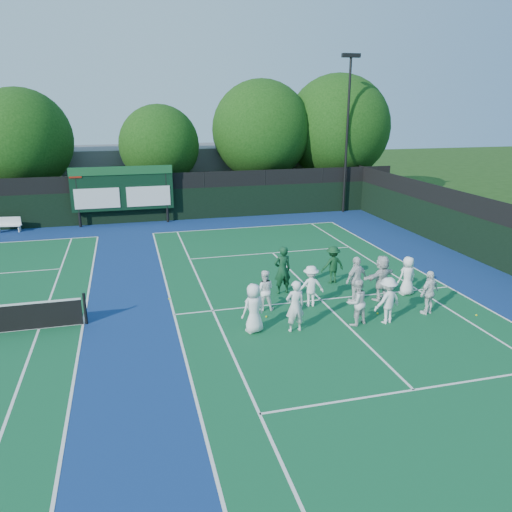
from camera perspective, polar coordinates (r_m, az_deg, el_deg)
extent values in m
plane|color=#19380F|center=(18.13, 8.60, -6.15)|extent=(120.00, 120.00, 0.00)
cube|color=navy|center=(17.75, -11.00, -6.79)|extent=(34.00, 32.00, 0.01)
cube|color=#10502B|center=(18.98, 7.42, -4.99)|extent=(10.97, 23.77, 0.00)
cube|color=silver|center=(29.80, -1.09, 3.27)|extent=(10.97, 0.08, 0.00)
cube|color=silver|center=(17.77, -9.34, -6.63)|extent=(0.08, 23.77, 0.00)
cube|color=silver|center=(21.56, 21.10, -3.30)|extent=(0.08, 23.77, 0.00)
cube|color=silver|center=(17.92, -4.96, -6.24)|extent=(0.08, 23.77, 0.00)
cube|color=silver|center=(20.81, 18.02, -3.70)|extent=(0.08, 23.77, 0.00)
cube|color=silver|center=(13.89, 17.57, -14.38)|extent=(8.23, 0.08, 0.00)
cube|color=silver|center=(24.69, 1.90, 0.36)|extent=(8.23, 0.08, 0.00)
cube|color=silver|center=(18.98, 7.42, -4.98)|extent=(0.08, 12.80, 0.00)
cube|color=silver|center=(17.81, -19.16, -7.34)|extent=(0.08, 23.77, 0.00)
cube|color=silver|center=(17.99, -23.53, -7.58)|extent=(0.08, 23.77, 0.00)
cube|color=black|center=(31.86, -13.05, 5.55)|extent=(34.00, 0.08, 2.00)
cube|color=black|center=(31.61, -13.23, 8.21)|extent=(34.00, 0.05, 1.00)
cylinder|color=black|center=(31.45, -19.71, 6.24)|extent=(0.16, 0.16, 3.50)
cylinder|color=black|center=(31.41, -10.18, 6.95)|extent=(0.16, 0.16, 3.50)
cube|color=black|center=(31.25, -15.02, 7.43)|extent=(6.00, 0.15, 2.60)
cube|color=#164D25|center=(31.00, -15.17, 9.41)|extent=(6.00, 0.05, 0.50)
cube|color=silver|center=(31.28, -17.70, 6.29)|extent=(2.60, 0.04, 1.20)
cube|color=silver|center=(31.26, -12.18, 6.70)|extent=(2.60, 0.04, 1.20)
cube|color=#991A0C|center=(31.14, -19.99, 8.83)|extent=(0.70, 0.04, 0.50)
cube|color=slate|center=(39.88, -7.77, 9.51)|extent=(18.00, 6.00, 4.00)
cylinder|color=black|center=(34.17, 10.35, 13.23)|extent=(0.16, 0.16, 10.00)
cube|color=black|center=(34.23, 10.82, 21.60)|extent=(1.20, 0.30, 0.25)
cylinder|color=black|center=(17.59, -18.95, -5.72)|extent=(0.10, 0.10, 1.10)
cube|color=white|center=(31.99, -26.42, 3.12)|extent=(1.42, 0.58, 0.06)
cube|color=white|center=(32.07, -26.44, 3.62)|extent=(1.37, 0.27, 0.46)
cube|color=white|center=(31.93, -25.41, 2.86)|extent=(0.10, 0.33, 0.37)
cylinder|color=black|center=(35.78, -24.56, 6.12)|extent=(0.44, 0.44, 2.55)
sphere|color=#11360C|center=(35.38, -25.29, 11.94)|extent=(6.36, 6.36, 6.36)
sphere|color=#11360C|center=(35.62, -24.12, 11.07)|extent=(4.45, 4.45, 4.45)
cylinder|color=black|center=(35.34, -10.69, 7.13)|extent=(0.44, 0.44, 2.43)
sphere|color=#11360C|center=(34.95, -10.99, 12.34)|extent=(5.35, 5.35, 5.35)
sphere|color=#11360C|center=(35.34, -9.98, 11.57)|extent=(3.74, 3.74, 3.74)
cylinder|color=black|center=(36.48, 0.58, 7.98)|extent=(0.44, 0.44, 2.74)
sphere|color=#11360C|center=(36.08, 0.60, 14.20)|extent=(6.91, 6.91, 6.91)
sphere|color=#11360C|center=(36.57, 1.40, 13.15)|extent=(4.84, 4.84, 4.84)
cylinder|color=black|center=(38.40, 9.01, 8.12)|extent=(0.44, 0.44, 2.61)
sphere|color=#11360C|center=(38.00, 9.31, 14.31)|extent=(7.56, 7.56, 7.56)
sphere|color=#11360C|center=(38.56, 9.91, 13.18)|extent=(5.30, 5.30, 5.30)
sphere|color=#C7CB17|center=(17.34, 1.18, -6.94)|extent=(0.07, 0.07, 0.07)
sphere|color=#C7CB17|center=(21.41, 6.30, -2.30)|extent=(0.07, 0.07, 0.07)
sphere|color=#C7CB17|center=(19.06, 23.88, -6.20)|extent=(0.07, 0.07, 0.07)
sphere|color=#C7CB17|center=(19.14, -9.90, -4.84)|extent=(0.07, 0.07, 0.07)
sphere|color=#C7CB17|center=(21.53, 11.18, -2.42)|extent=(0.07, 0.07, 0.07)
sphere|color=#C7CB17|center=(18.10, 13.72, -6.39)|extent=(0.07, 0.07, 0.07)
imported|color=white|center=(15.99, -0.27, -5.99)|extent=(0.93, 0.77, 1.64)
imported|color=white|center=(16.08, 4.49, -5.74)|extent=(0.65, 0.44, 1.73)
imported|color=silver|center=(16.85, 11.40, -5.21)|extent=(0.90, 0.78, 1.59)
imported|color=white|center=(17.22, 14.80, -4.93)|extent=(1.16, 0.86, 1.60)
imported|color=white|center=(18.37, 19.18, -3.97)|extent=(1.01, 0.71, 1.59)
imported|color=white|center=(17.71, 0.95, -3.93)|extent=(0.84, 0.72, 1.49)
imported|color=white|center=(18.13, 6.27, -3.44)|extent=(1.04, 0.65, 1.53)
imported|color=silver|center=(18.70, 11.38, -2.67)|extent=(1.12, 0.80, 1.76)
imported|color=silver|center=(19.18, 14.15, -2.42)|extent=(1.67, 1.11, 1.73)
imported|color=white|center=(19.96, 16.92, -2.19)|extent=(0.81, 0.59, 1.52)
imported|color=#103B20|center=(19.20, 3.03, -1.62)|extent=(0.73, 0.52, 1.90)
imported|color=#103B1D|center=(20.60, 8.76, -0.99)|extent=(1.07, 0.70, 1.56)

